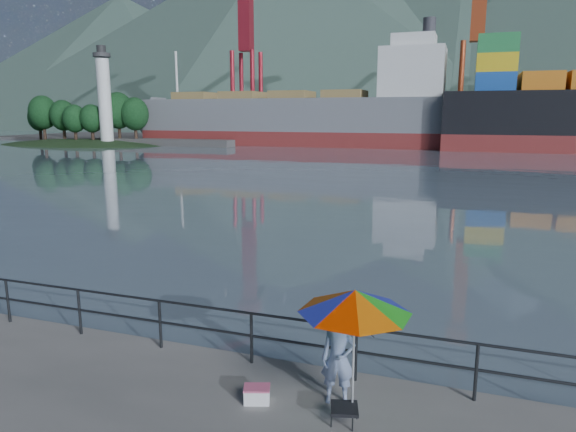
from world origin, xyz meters
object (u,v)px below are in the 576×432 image
Objects in this scene: fisherman at (338,359)px; bulk_carrier at (313,118)px; beach_umbrella at (355,301)px; cooler_bag at (257,395)px.

bulk_carrier is (-21.34, 71.10, 3.34)m from fisherman.
cooler_bag is (-1.57, -0.07, -1.80)m from beach_umbrella.
bulk_carrier is (-21.66, 71.48, 2.18)m from beach_umbrella.
cooler_bag is 74.42m from bulk_carrier.
fisherman is at bearing -73.30° from bulk_carrier.
bulk_carrier is at bearing 106.86° from beach_umbrella.
beach_umbrella is (0.32, -0.38, 1.16)m from fisherman.
fisherman is 1.26m from beach_umbrella.
fisherman is at bearing 130.65° from beach_umbrella.
beach_umbrella is 0.04× the size of bulk_carrier.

